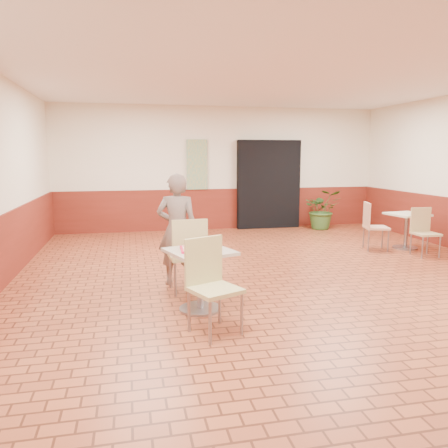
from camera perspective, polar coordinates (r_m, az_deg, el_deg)
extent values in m
cube|color=brown|center=(6.30, 9.02, -8.03)|extent=(8.00, 10.00, 0.01)
cube|color=white|center=(6.14, 9.75, 19.83)|extent=(8.00, 10.00, 0.01)
cube|color=beige|center=(10.84, -0.42, 7.25)|extent=(8.00, 0.01, 3.00)
cube|color=maroon|center=(10.90, -0.40, 1.98)|extent=(8.00, 0.04, 1.00)
cube|color=black|center=(11.05, 5.83, 5.16)|extent=(1.60, 0.22, 2.20)
cube|color=gray|center=(10.67, -3.54, 7.74)|extent=(0.50, 0.03, 1.20)
cube|color=#B4A691|center=(5.14, -3.19, -3.62)|extent=(0.69, 0.69, 0.04)
cylinder|color=gray|center=(5.23, -3.15, -7.54)|extent=(0.08, 0.08, 0.69)
cylinder|color=gray|center=(5.33, -3.12, -10.96)|extent=(0.50, 0.50, 0.03)
cube|color=tan|center=(4.52, -1.18, -8.61)|extent=(0.60, 0.60, 0.04)
cube|color=tan|center=(4.61, -2.66, -4.76)|extent=(0.43, 0.21, 0.50)
cylinder|color=gray|center=(4.34, -1.83, -12.78)|extent=(0.03, 0.03, 0.45)
cylinder|color=gray|center=(4.56, 2.33, -11.70)|extent=(0.03, 0.03, 0.45)
cylinder|color=gray|center=(4.65, -4.59, -11.30)|extent=(0.03, 0.03, 0.45)
cylinder|color=gray|center=(4.85, -0.58, -10.39)|extent=(0.03, 0.03, 0.45)
cube|color=tan|center=(5.92, -4.84, -4.25)|extent=(0.50, 0.50, 0.04)
cube|color=tan|center=(5.66, -4.46, -1.98)|extent=(0.47, 0.06, 0.51)
cylinder|color=gray|center=(6.21, -3.35, -5.98)|extent=(0.03, 0.03, 0.46)
cylinder|color=gray|center=(6.14, -7.02, -6.21)|extent=(0.03, 0.03, 0.46)
cylinder|color=gray|center=(5.84, -2.48, -6.96)|extent=(0.03, 0.03, 0.46)
cylinder|color=gray|center=(5.76, -6.39, -7.23)|extent=(0.03, 0.03, 0.46)
imported|color=#705F57|center=(6.18, -6.12, -0.74)|extent=(0.66, 0.52, 1.59)
cube|color=red|center=(5.13, -3.19, -3.27)|extent=(0.45, 0.35, 0.02)
cube|color=#E18585|center=(5.13, -3.19, -3.12)|extent=(0.40, 0.30, 0.00)
torus|color=gold|center=(5.14, -3.97, -2.92)|extent=(0.11, 0.11, 0.03)
ellipsoid|color=gold|center=(5.11, -2.61, -2.90)|extent=(0.16, 0.09, 0.04)
cube|color=beige|center=(5.10, -2.61, -2.63)|extent=(0.14, 0.07, 0.01)
ellipsoid|color=#CA581C|center=(5.09, -3.35, -3.05)|extent=(0.04, 0.04, 0.02)
cylinder|color=white|center=(5.21, -1.94, -2.42)|extent=(0.07, 0.07, 0.09)
cylinder|color=blue|center=(5.20, -1.94, -2.37)|extent=(0.07, 0.07, 0.02)
cube|color=beige|center=(9.29, 22.82, 1.17)|extent=(0.66, 0.66, 0.04)
cylinder|color=gray|center=(9.34, 22.69, -0.95)|extent=(0.07, 0.07, 0.66)
cylinder|color=gray|center=(9.40, 22.57, -2.85)|extent=(0.48, 0.48, 0.03)
cube|color=#DAA783|center=(8.97, 19.27, -0.44)|extent=(0.53, 0.53, 0.04)
cube|color=#DAA783|center=(8.89, 18.15, 1.19)|extent=(0.14, 0.42, 0.47)
cylinder|color=gray|center=(8.89, 20.65, -2.10)|extent=(0.03, 0.03, 0.42)
cylinder|color=gray|center=(9.24, 19.98, -1.67)|extent=(0.03, 0.03, 0.42)
cylinder|color=gray|center=(8.79, 18.37, -2.11)|extent=(0.03, 0.03, 0.42)
cylinder|color=gray|center=(9.14, 17.77, -1.67)|extent=(0.03, 0.03, 0.42)
cube|color=tan|center=(8.75, 24.87, -1.17)|extent=(0.42, 0.42, 0.04)
cube|color=tan|center=(8.86, 24.29, 0.56)|extent=(0.40, 0.04, 0.44)
cylinder|color=gray|center=(8.55, 24.49, -2.85)|extent=(0.03, 0.03, 0.39)
cylinder|color=gray|center=(8.75, 26.35, -2.72)|extent=(0.03, 0.03, 0.39)
cylinder|color=gray|center=(8.83, 23.21, -2.41)|extent=(0.03, 0.03, 0.39)
cylinder|color=gray|center=(9.03, 25.04, -2.29)|extent=(0.03, 0.03, 0.39)
imported|color=#325923|center=(11.12, 12.71, 1.88)|extent=(1.06, 0.97, 0.99)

